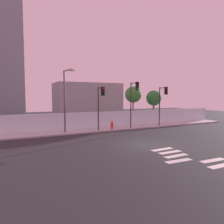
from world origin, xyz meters
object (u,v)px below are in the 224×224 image
Objects in this scene: roadside_tree_leftmost at (133,95)px; roadside_tree_midleft at (154,98)px; traffic_light_left at (134,95)px; street_lamp_curbside at (65,95)px; traffic_light_center at (101,99)px; traffic_light_right at (163,98)px; fire_hydrant at (112,125)px.

roadside_tree_leftmost reaches higher than roadside_tree_midleft.
street_lamp_curbside is at bearing 175.97° from traffic_light_left.
traffic_light_center is 7.77m from roadside_tree_leftmost.
traffic_light_right is at bearing -115.16° from roadside_tree_midleft.
traffic_light_left reaches higher than traffic_light_center.
fire_hydrant is 9.68m from roadside_tree_midleft.
traffic_light_center is at bearing 178.61° from traffic_light_right.
traffic_light_left is 1.10× the size of traffic_light_right.
traffic_light_left reaches higher than roadside_tree_leftmost.
roadside_tree_midleft reaches higher than fire_hydrant.
traffic_light_right is 4.71m from roadside_tree_midleft.
traffic_light_center is 5.30× the size of fire_hydrant.
roadside_tree_leftmost reaches higher than fire_hydrant.
traffic_light_center is 10.85m from roadside_tree_midleft.
street_lamp_curbside is (-7.59, 0.54, -0.06)m from traffic_light_left.
traffic_light_left is at bearing -1.20° from traffic_light_center.
traffic_light_left is 4.16m from fire_hydrant.
traffic_light_right is (8.06, -0.20, 0.12)m from traffic_light_center.
traffic_light_center is at bearing 178.80° from traffic_light_left.
fire_hydrant is at bearing -157.06° from roadside_tree_midleft.
roadside_tree_midleft is at bearing 64.84° from traffic_light_right.
roadside_tree_leftmost is 3.50m from roadside_tree_midleft.
traffic_light_center is 1.00× the size of roadside_tree_midleft.
traffic_light_left is 1.02× the size of roadside_tree_leftmost.
traffic_light_right is at bearing -71.06° from roadside_tree_leftmost.
traffic_light_right is (4.02, -0.11, -0.30)m from traffic_light_left.
traffic_light_left is at bearing -121.66° from roadside_tree_leftmost.
traffic_light_left is 0.85× the size of street_lamp_curbside.
street_lamp_curbside is 6.03m from fire_hydrant.
traffic_light_right is at bearing -5.76° from fire_hydrant.
traffic_light_center reaches higher than fire_hydrant.
fire_hydrant is 0.19× the size of roadside_tree_midleft.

